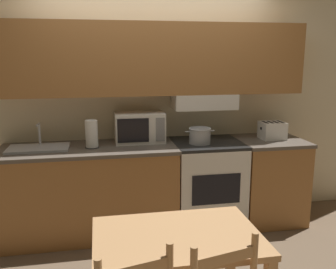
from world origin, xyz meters
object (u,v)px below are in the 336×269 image
(stove_range, at_px, (207,183))
(toaster, at_px, (272,130))
(sink_basin, at_px, (38,148))
(dining_table, at_px, (177,254))
(paper_towel_roll, at_px, (92,134))
(cooking_pot, at_px, (200,135))
(microwave, at_px, (140,127))

(stove_range, bearing_deg, toaster, 0.58)
(sink_basin, xyz_separation_m, dining_table, (1.00, -1.67, -0.28))
(stove_range, distance_m, toaster, 0.90)
(paper_towel_roll, bearing_deg, dining_table, -73.23)
(toaster, height_order, sink_basin, sink_basin)
(cooking_pot, relative_size, dining_table, 0.32)
(paper_towel_roll, height_order, dining_table, paper_towel_roll)
(microwave, height_order, toaster, microwave)
(cooking_pot, bearing_deg, sink_basin, 178.10)
(stove_range, bearing_deg, dining_table, -112.15)
(cooking_pot, distance_m, dining_table, 1.75)
(paper_towel_roll, relative_size, dining_table, 0.28)
(cooking_pot, height_order, paper_towel_roll, paper_towel_roll)
(toaster, relative_size, dining_table, 0.27)
(toaster, distance_m, sink_basin, 2.40)
(stove_range, distance_m, paper_towel_roll, 1.32)
(toaster, distance_m, paper_towel_roll, 1.90)
(cooking_pot, distance_m, toaster, 0.82)
(microwave, relative_size, toaster, 1.94)
(stove_range, distance_m, dining_table, 1.81)
(dining_table, bearing_deg, sink_basin, 120.96)
(stove_range, height_order, dining_table, stove_range)
(toaster, bearing_deg, cooking_pot, -175.61)
(sink_basin, xyz_separation_m, paper_towel_roll, (0.50, -0.02, 0.12))
(stove_range, height_order, paper_towel_roll, paper_towel_roll)
(sink_basin, bearing_deg, dining_table, -59.04)
(paper_towel_roll, bearing_deg, sink_basin, 177.83)
(stove_range, height_order, sink_basin, sink_basin)
(stove_range, bearing_deg, cooking_pot, -150.63)
(stove_range, xyz_separation_m, cooking_pot, (-0.10, -0.06, 0.54))
(paper_towel_roll, xyz_separation_m, dining_table, (0.50, -1.65, -0.40))
(toaster, relative_size, sink_basin, 0.46)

